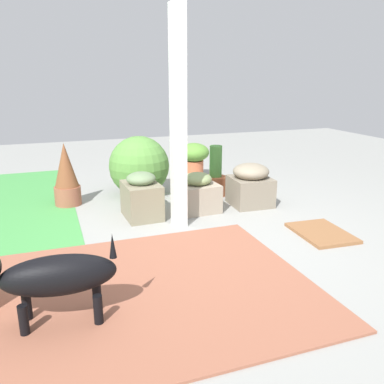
{
  "coord_description": "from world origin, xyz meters",
  "views": [
    {
      "loc": [
        -3.17,
        1.23,
        1.42
      ],
      "look_at": [
        0.35,
        -0.04,
        0.33
      ],
      "focal_mm": 37.97,
      "sensor_mm": 36.0,
      "label": 1
    }
  ],
  "objects_px": {
    "porch_pillar": "(178,122)",
    "stone_planter_near": "(197,194)",
    "round_shrub": "(139,166)",
    "terracotta_pot_tall": "(215,178)",
    "stone_planter_nearest": "(250,185)",
    "stone_planter_mid": "(142,197)",
    "doormat": "(322,233)",
    "dog": "(48,276)",
    "terracotta_pot_spiky": "(66,176)",
    "terracotta_pot_broad": "(194,157)"
  },
  "relations": [
    {
      "from": "porch_pillar",
      "to": "stone_planter_near",
      "type": "height_order",
      "value": "porch_pillar"
    },
    {
      "from": "round_shrub",
      "to": "terracotta_pot_tall",
      "type": "bearing_deg",
      "value": -110.11
    },
    {
      "from": "stone_planter_nearest",
      "to": "terracotta_pot_tall",
      "type": "height_order",
      "value": "terracotta_pot_tall"
    },
    {
      "from": "stone_planter_nearest",
      "to": "stone_planter_mid",
      "type": "bearing_deg",
      "value": 89.61
    },
    {
      "from": "stone_planter_mid",
      "to": "porch_pillar",
      "type": "bearing_deg",
      "value": -141.09
    },
    {
      "from": "porch_pillar",
      "to": "stone_planter_mid",
      "type": "bearing_deg",
      "value": 38.91
    },
    {
      "from": "stone_planter_mid",
      "to": "doormat",
      "type": "distance_m",
      "value": 1.78
    },
    {
      "from": "round_shrub",
      "to": "dog",
      "type": "height_order",
      "value": "round_shrub"
    },
    {
      "from": "stone_planter_near",
      "to": "stone_planter_mid",
      "type": "distance_m",
      "value": 0.61
    },
    {
      "from": "stone_planter_nearest",
      "to": "dog",
      "type": "height_order",
      "value": "dog"
    },
    {
      "from": "porch_pillar",
      "to": "round_shrub",
      "type": "relative_size",
      "value": 2.79
    },
    {
      "from": "terracotta_pot_spiky",
      "to": "terracotta_pot_broad",
      "type": "bearing_deg",
      "value": -69.91
    },
    {
      "from": "terracotta_pot_spiky",
      "to": "dog",
      "type": "height_order",
      "value": "terracotta_pot_spiky"
    },
    {
      "from": "doormat",
      "to": "terracotta_pot_spiky",
      "type": "bearing_deg",
      "value": 51.19
    },
    {
      "from": "terracotta_pot_spiky",
      "to": "terracotta_pot_broad",
      "type": "height_order",
      "value": "terracotta_pot_spiky"
    },
    {
      "from": "stone_planter_mid",
      "to": "dog",
      "type": "relative_size",
      "value": 0.59
    },
    {
      "from": "doormat",
      "to": "stone_planter_nearest",
      "type": "bearing_deg",
      "value": 11.62
    },
    {
      "from": "porch_pillar",
      "to": "round_shrub",
      "type": "xyz_separation_m",
      "value": [
        1.14,
        0.13,
        -0.64
      ]
    },
    {
      "from": "dog",
      "to": "doormat",
      "type": "bearing_deg",
      "value": -74.98
    },
    {
      "from": "terracotta_pot_broad",
      "to": "doormat",
      "type": "distance_m",
      "value": 2.39
    },
    {
      "from": "dog",
      "to": "stone_planter_near",
      "type": "bearing_deg",
      "value": -42.65
    },
    {
      "from": "porch_pillar",
      "to": "stone_planter_mid",
      "type": "distance_m",
      "value": 0.9
    },
    {
      "from": "stone_planter_mid",
      "to": "terracotta_pot_tall",
      "type": "height_order",
      "value": "terracotta_pot_tall"
    },
    {
      "from": "stone_planter_near",
      "to": "dog",
      "type": "xyz_separation_m",
      "value": [
        -1.66,
        1.53,
        0.13
      ]
    },
    {
      "from": "stone_planter_near",
      "to": "doormat",
      "type": "xyz_separation_m",
      "value": [
        -1.02,
        -0.83,
        -0.18
      ]
    },
    {
      "from": "porch_pillar",
      "to": "round_shrub",
      "type": "bearing_deg",
      "value": 6.29
    },
    {
      "from": "stone_planter_near",
      "to": "round_shrub",
      "type": "height_order",
      "value": "round_shrub"
    },
    {
      "from": "round_shrub",
      "to": "terracotta_pot_tall",
      "type": "xyz_separation_m",
      "value": [
        -0.31,
        -0.86,
        -0.14
      ]
    },
    {
      "from": "porch_pillar",
      "to": "stone_planter_nearest",
      "type": "xyz_separation_m",
      "value": [
        0.34,
        -0.95,
        -0.77
      ]
    },
    {
      "from": "terracotta_pot_tall",
      "to": "terracotta_pot_broad",
      "type": "xyz_separation_m",
      "value": [
        0.85,
        -0.03,
        0.09
      ]
    },
    {
      "from": "terracotta_pot_tall",
      "to": "doormat",
      "type": "xyz_separation_m",
      "value": [
        -1.5,
        -0.42,
        -0.2
      ]
    },
    {
      "from": "terracotta_pot_broad",
      "to": "terracotta_pot_spiky",
      "type": "bearing_deg",
      "value": 110.09
    },
    {
      "from": "stone_planter_near",
      "to": "terracotta_pot_broad",
      "type": "bearing_deg",
      "value": -18.51
    },
    {
      "from": "terracotta_pot_tall",
      "to": "doormat",
      "type": "distance_m",
      "value": 1.57
    },
    {
      "from": "terracotta_pot_tall",
      "to": "dog",
      "type": "height_order",
      "value": "terracotta_pot_tall"
    },
    {
      "from": "stone_planter_nearest",
      "to": "terracotta_pot_broad",
      "type": "relative_size",
      "value": 0.95
    },
    {
      "from": "stone_planter_nearest",
      "to": "dog",
      "type": "xyz_separation_m",
      "value": [
        -1.65,
        2.15,
        0.09
      ]
    },
    {
      "from": "terracotta_pot_spiky",
      "to": "terracotta_pot_broad",
      "type": "xyz_separation_m",
      "value": [
        0.63,
        -1.74,
        -0.03
      ]
    },
    {
      "from": "porch_pillar",
      "to": "terracotta_pot_spiky",
      "type": "bearing_deg",
      "value": 42.97
    },
    {
      "from": "stone_planter_mid",
      "to": "terracotta_pot_broad",
      "type": "bearing_deg",
      "value": -38.4
    },
    {
      "from": "stone_planter_mid",
      "to": "round_shrub",
      "type": "relative_size",
      "value": 0.66
    },
    {
      "from": "stone_planter_mid",
      "to": "dog",
      "type": "distance_m",
      "value": 1.89
    },
    {
      "from": "terracotta_pot_spiky",
      "to": "doormat",
      "type": "bearing_deg",
      "value": -128.81
    },
    {
      "from": "stone_planter_near",
      "to": "doormat",
      "type": "bearing_deg",
      "value": -140.82
    },
    {
      "from": "stone_planter_mid",
      "to": "doormat",
      "type": "bearing_deg",
      "value": -125.33
    },
    {
      "from": "terracotta_pot_broad",
      "to": "dog",
      "type": "relative_size",
      "value": 0.62
    },
    {
      "from": "porch_pillar",
      "to": "dog",
      "type": "xyz_separation_m",
      "value": [
        -1.3,
        1.2,
        -0.68
      ]
    },
    {
      "from": "doormat",
      "to": "stone_planter_mid",
      "type": "bearing_deg",
      "value": 54.67
    },
    {
      "from": "stone_planter_mid",
      "to": "stone_planter_near",
      "type": "bearing_deg",
      "value": -89.83
    },
    {
      "from": "porch_pillar",
      "to": "terracotta_pot_broad",
      "type": "height_order",
      "value": "porch_pillar"
    }
  ]
}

